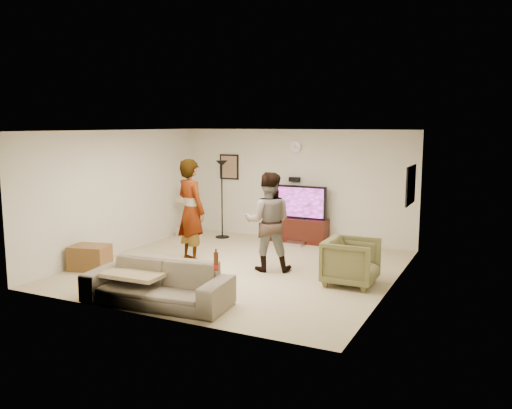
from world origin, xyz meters
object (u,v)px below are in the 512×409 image
at_px(armchair, 351,262).
at_px(person_right, 268,222).
at_px(floor_lamp, 222,200).
at_px(beer_bottle, 216,261).
at_px(tv, 300,202).
at_px(cat_tree, 188,210).
at_px(person_left, 191,211).
at_px(sofa, 157,283).
at_px(tv_stand, 299,230).
at_px(side_table, 90,257).

bearing_deg(armchair, person_right, 82.54).
distance_m(floor_lamp, armchair, 4.37).
bearing_deg(beer_bottle, tv, 97.50).
distance_m(cat_tree, armchair, 4.87).
relative_size(person_left, person_right, 1.11).
relative_size(tv, person_left, 0.63).
bearing_deg(cat_tree, beer_bottle, -52.74).
distance_m(cat_tree, sofa, 4.69).
height_order(sofa, beer_bottle, beer_bottle).
height_order(tv_stand, cat_tree, cat_tree).
bearing_deg(tv_stand, person_left, -116.07).
xyz_separation_m(floor_lamp, beer_bottle, (2.41, -4.44, -0.14)).
relative_size(floor_lamp, sofa, 0.83).
height_order(cat_tree, beer_bottle, cat_tree).
xyz_separation_m(floor_lamp, cat_tree, (-0.75, -0.29, -0.25)).
relative_size(cat_tree, person_left, 0.66).
xyz_separation_m(tv, person_right, (0.34, -2.42, -0.01)).
bearing_deg(armchair, sofa, 133.26).
distance_m(tv_stand, person_left, 2.89).
height_order(tv_stand, beer_bottle, beer_bottle).
xyz_separation_m(sofa, side_table, (-2.24, 1.01, -0.09)).
height_order(cat_tree, person_right, person_right).
distance_m(tv, beer_bottle, 4.84).
distance_m(beer_bottle, armchair, 2.55).
distance_m(tv, side_table, 4.64).
bearing_deg(tv, tv_stand, 0.00).
height_order(tv, armchair, tv).
distance_m(cat_tree, beer_bottle, 5.21).
height_order(person_left, person_right, person_left).
relative_size(floor_lamp, side_table, 2.68).
bearing_deg(cat_tree, tv, 14.38).
bearing_deg(tv, sofa, -94.32).
xyz_separation_m(tv_stand, sofa, (-0.36, -4.79, 0.05)).
height_order(person_left, sofa, person_left).
relative_size(tv, sofa, 0.57).
bearing_deg(beer_bottle, person_left, 129.19).
height_order(floor_lamp, armchair, floor_lamp).
bearing_deg(tv_stand, side_table, -124.44).
xyz_separation_m(floor_lamp, side_table, (-0.82, -3.43, -0.67)).
relative_size(tv_stand, sofa, 0.59).
relative_size(tv, floor_lamp, 0.70).
distance_m(beer_bottle, side_table, 3.42).
distance_m(sofa, beer_bottle, 1.09).
distance_m(sofa, side_table, 2.45).
bearing_deg(cat_tree, sofa, -62.47).
height_order(armchair, side_table, armchair).
xyz_separation_m(floor_lamp, person_left, (0.55, -2.16, 0.09)).
relative_size(tv_stand, side_table, 1.92).
xyz_separation_m(person_left, sofa, (0.87, -2.28, -0.67)).
bearing_deg(beer_bottle, cat_tree, 127.26).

